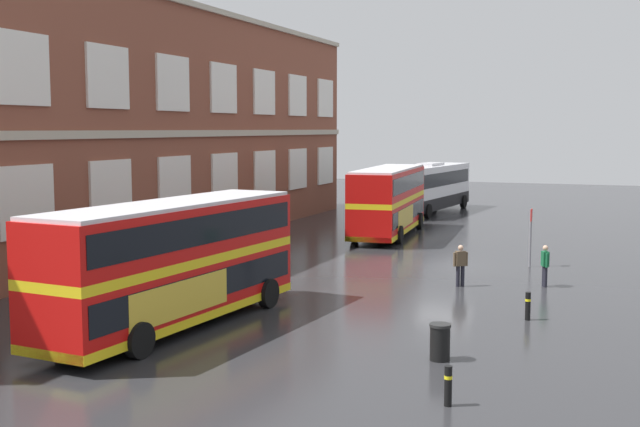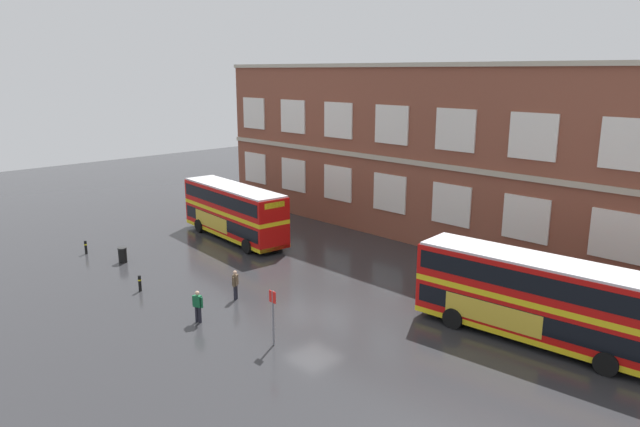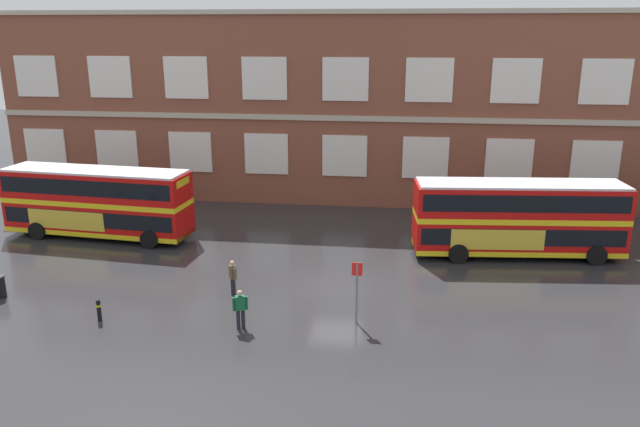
% 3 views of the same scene
% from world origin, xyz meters
% --- Properties ---
extents(ground_plane, '(120.00, 120.00, 0.00)m').
position_xyz_m(ground_plane, '(0.00, 2.00, 0.00)').
color(ground_plane, '#2B2B2D').
extents(brick_terminal_building, '(48.91, 8.19, 13.08)m').
position_xyz_m(brick_terminal_building, '(-0.92, 17.98, 6.40)').
color(brick_terminal_building, brown).
rests_on(brick_terminal_building, ground).
extents(double_decker_near, '(11.19, 3.60, 4.07)m').
position_xyz_m(double_decker_near, '(-14.68, 5.59, 2.15)').
color(double_decker_near, red).
rests_on(double_decker_near, ground).
extents(double_decker_middle, '(11.19, 3.61, 4.07)m').
position_xyz_m(double_decker_middle, '(9.20, 5.45, 2.15)').
color(double_decker_middle, red).
rests_on(double_decker_middle, ground).
extents(waiting_passenger, '(0.45, 0.58, 1.70)m').
position_xyz_m(waiting_passenger, '(-4.62, -1.67, 0.93)').
color(waiting_passenger, black).
rests_on(waiting_passenger, ground).
extents(second_passenger, '(0.63, 0.37, 1.70)m').
position_xyz_m(second_passenger, '(-3.44, -4.87, 0.93)').
color(second_passenger, black).
rests_on(second_passenger, ground).
extents(bus_stand_flag, '(0.44, 0.10, 2.70)m').
position_xyz_m(bus_stand_flag, '(1.22, -3.75, 1.64)').
color(bus_stand_flag, slate).
rests_on(bus_stand_flag, ground).
extents(station_litter_bin, '(0.60, 0.60, 1.03)m').
position_xyz_m(station_litter_bin, '(-15.21, -3.24, 0.52)').
color(station_litter_bin, black).
rests_on(station_litter_bin, ground).
extents(safety_bollard_west, '(0.19, 0.19, 0.95)m').
position_xyz_m(safety_bollard_west, '(-18.77, -4.24, 0.49)').
color(safety_bollard_west, black).
rests_on(safety_bollard_west, ground).
extents(safety_bollard_east, '(0.19, 0.19, 0.95)m').
position_xyz_m(safety_bollard_east, '(-9.53, -4.94, 0.49)').
color(safety_bollard_east, black).
rests_on(safety_bollard_east, ground).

